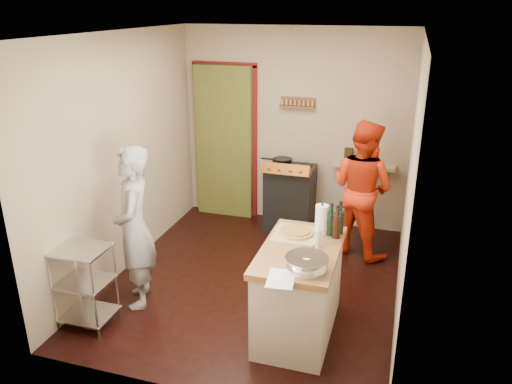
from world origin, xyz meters
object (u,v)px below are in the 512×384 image
wire_shelving (84,282)px  person_red (362,188)px  person_stripe (134,228)px  island (299,288)px  stove (290,197)px

wire_shelving → person_red: 3.22m
wire_shelving → person_stripe: bearing=59.7°
person_red → island: bearing=108.9°
stove → person_red: size_ratio=0.61×
wire_shelving → person_stripe: 0.67m
stove → island: bearing=-74.5°
stove → person_red: (0.95, -0.39, 0.37)m
stove → wire_shelving: (-1.33, -2.62, -0.01)m
island → person_red: (0.35, 1.78, 0.36)m
wire_shelving → person_stripe: size_ratio=0.49×
stove → wire_shelving: size_ratio=1.26×
island → person_stripe: (-1.65, 0.02, 0.36)m
stove → person_stripe: 2.41m
wire_shelving → island: (1.93, 0.46, 0.02)m
person_stripe → wire_shelving: bearing=-56.4°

